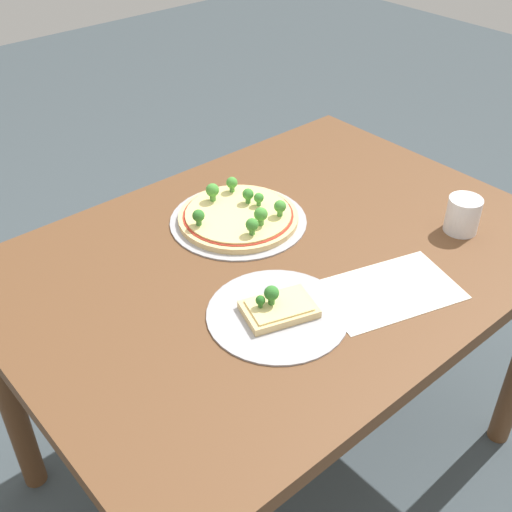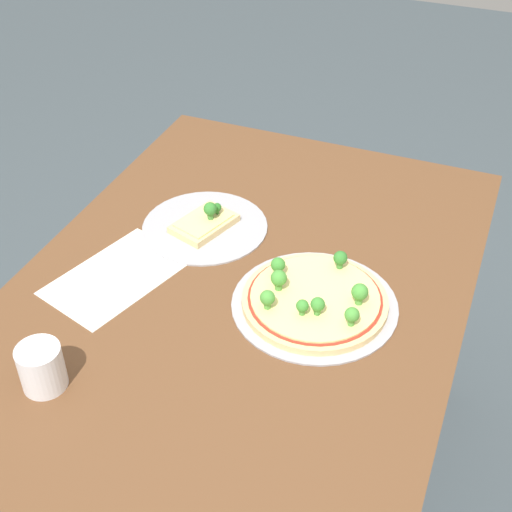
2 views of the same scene
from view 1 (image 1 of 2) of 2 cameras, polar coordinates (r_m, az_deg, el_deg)
name	(u,v)px [view 1 (image 1 of 2)]	position (r m, az deg, el deg)	size (l,w,h in m)	color
ground_plane	(274,456)	(1.93, 1.64, -17.36)	(8.00, 8.00, 0.00)	#3D474C
dining_table	(279,285)	(1.47, 2.06, -2.59)	(1.22, 0.88, 0.72)	brown
pizza_tray_whole	(239,216)	(1.51, -1.56, 3.58)	(0.32, 0.32, 0.07)	#A3A3A8
pizza_tray_slice	(278,311)	(1.25, 1.93, -4.88)	(0.28, 0.28, 0.06)	#A3A3A8
drinking_cup	(463,215)	(1.53, 17.92, 3.50)	(0.08, 0.08, 0.08)	white
paper_menu	(389,291)	(1.33, 11.70, -3.04)	(0.28, 0.17, 0.00)	silver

